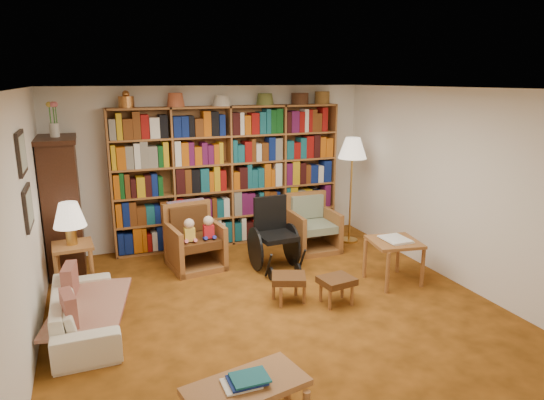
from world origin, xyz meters
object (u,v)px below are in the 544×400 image
sofa (85,311)px  coffee_table (246,389)px  wheelchair (274,237)px  armchair_leather (194,240)px  floor_lamp (352,152)px  side_table_papers (394,246)px  footstool_a (289,280)px  footstool_b (337,282)px  side_table_lamp (73,255)px  armchair_sage (311,228)px

sofa → coffee_table: 2.29m
wheelchair → armchair_leather: bearing=153.9°
floor_lamp → side_table_papers: bearing=-100.4°
sofa → armchair_leather: 2.08m
sofa → footstool_a: 2.28m
floor_lamp → side_table_papers: (-0.31, -1.67, -0.98)m
floor_lamp → footstool_b: 2.64m
side_table_papers → footstool_b: size_ratio=1.61×
side_table_lamp → footstool_a: bearing=-27.1°
footstool_a → coffee_table: size_ratio=0.49×
side_table_lamp → coffee_table: size_ratio=0.63×
armchair_leather → floor_lamp: floor_lamp is taller
armchair_leather → coffee_table: 3.46m
side_table_lamp → coffee_table: bearing=-68.1°
side_table_lamp → coffee_table: (1.24, -3.08, -0.17)m
side_table_lamp → armchair_leather: (1.58, 0.36, -0.11)m
floor_lamp → armchair_sage: bearing=-174.6°
armchair_leather → armchair_sage: bearing=1.9°
side_table_lamp → side_table_papers: 4.05m
wheelchair → footstool_a: size_ratio=2.04×
footstool_a → sofa: bearing=176.9°
armchair_sage → side_table_papers: bearing=-75.0°
side_table_papers → footstool_b: (-0.99, -0.30, -0.22)m
wheelchair → floor_lamp: 1.98m
side_table_papers → armchair_leather: bearing=146.3°
side_table_lamp → coffee_table: side_table_lamp is taller
armchair_sage → coffee_table: (-2.21, -3.50, -0.01)m
sofa → floor_lamp: 4.55m
side_table_lamp → coffee_table: 3.32m
floor_lamp → footstool_a: bearing=-136.6°
coffee_table → floor_lamp: bearing=50.5°
sofa → floor_lamp: floor_lamp is taller
armchair_sage → footstool_b: armchair_sage is taller
side_table_lamp → wheelchair: (2.60, -0.14, -0.02)m
wheelchair → footstool_a: bearing=-102.0°
side_table_lamp → armchair_sage: armchair_sage is taller
sofa → armchair_sage: armchair_sage is taller
sofa → wheelchair: wheelchair is taller
armchair_leather → armchair_sage: armchair_leather is taller
wheelchair → floor_lamp: floor_lamp is taller
side_table_papers → footstool_a: side_table_papers is taller
footstool_b → footstool_a: bearing=153.6°
floor_lamp → coffee_table: floor_lamp is taller
footstool_b → coffee_table: size_ratio=0.43×
side_table_lamp → armchair_leather: bearing=12.9°
footstool_a → footstool_b: 0.57m
side_table_papers → sofa: bearing=178.8°
floor_lamp → wheelchair: bearing=-158.1°
side_table_papers → wheelchair: bearing=140.9°
sofa → side_table_lamp: side_table_lamp is taller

